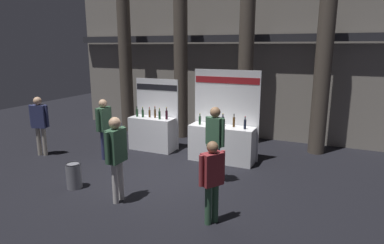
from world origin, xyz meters
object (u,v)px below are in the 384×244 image
object	(u,v)px
exhibitor_booth_0	(153,131)
exhibitor_booth_1	(222,139)
visitor_0	(215,138)
visitor_3	(39,121)
visitor_4	(212,176)
visitor_1	(104,123)
trash_bin	(74,176)
visitor_2	(116,151)

from	to	relation	value
exhibitor_booth_0	exhibitor_booth_1	distance (m)	2.37
visitor_0	visitor_3	distance (m)	5.44
visitor_0	visitor_4	size ratio (longest dim) A/B	1.17
exhibitor_booth_0	visitor_4	xyz separation A→B (m)	(3.31, -3.49, 0.33)
exhibitor_booth_0	visitor_3	world-z (taller)	exhibitor_booth_0
exhibitor_booth_1	visitor_3	bearing A→B (deg)	-161.14
visitor_1	visitor_3	xyz separation A→B (m)	(-1.94, -0.53, 0.01)
visitor_1	exhibitor_booth_1	bearing A→B (deg)	-68.57
exhibitor_booth_0	visitor_0	distance (m)	3.21
exhibitor_booth_1	visitor_1	bearing A→B (deg)	-159.08
visitor_4	visitor_0	bearing A→B (deg)	-128.23
trash_bin	visitor_3	world-z (taller)	visitor_3
exhibitor_booth_0	visitor_0	xyz separation A→B (m)	(2.69, -1.67, 0.49)
visitor_2	exhibitor_booth_0	bearing A→B (deg)	-160.91
visitor_1	visitor_3	distance (m)	2.01
visitor_1	visitor_4	world-z (taller)	visitor_1
visitor_1	visitor_4	xyz separation A→B (m)	(4.12, -2.13, -0.13)
exhibitor_booth_0	visitor_3	bearing A→B (deg)	-145.40
exhibitor_booth_0	visitor_0	bearing A→B (deg)	-31.86
trash_bin	visitor_4	bearing A→B (deg)	-2.76
exhibitor_booth_1	visitor_0	distance (m)	1.62
trash_bin	visitor_0	world-z (taller)	visitor_0
exhibitor_booth_1	visitor_4	size ratio (longest dim) A/B	1.63
exhibitor_booth_1	visitor_3	world-z (taller)	exhibitor_booth_1
visitor_1	visitor_4	distance (m)	4.64
visitor_2	visitor_3	distance (m)	4.25
visitor_1	visitor_4	size ratio (longest dim) A/B	1.11
exhibitor_booth_1	visitor_2	xyz separation A→B (m)	(-1.16, -3.32, 0.48)
visitor_4	trash_bin	bearing A→B (deg)	-59.83
trash_bin	visitor_2	bearing A→B (deg)	-6.08
trash_bin	visitor_3	xyz separation A→B (m)	(-2.60, 1.43, 0.77)
visitor_0	exhibitor_booth_1	bearing A→B (deg)	-66.04
exhibitor_booth_1	visitor_4	xyz separation A→B (m)	(0.95, -3.34, 0.29)
exhibitor_booth_0	visitor_0	size ratio (longest dim) A/B	1.20
exhibitor_booth_0	visitor_1	bearing A→B (deg)	-120.62
exhibitor_booth_1	visitor_2	size ratio (longest dim) A/B	1.41
visitor_1	visitor_2	size ratio (longest dim) A/B	0.96
visitor_3	exhibitor_booth_0	bearing A→B (deg)	-162.18
exhibitor_booth_0	visitor_4	distance (m)	4.82
trash_bin	visitor_3	bearing A→B (deg)	151.11
exhibitor_booth_1	visitor_1	xyz separation A→B (m)	(-3.17, -1.21, 0.42)
visitor_0	visitor_2	distance (m)	2.33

